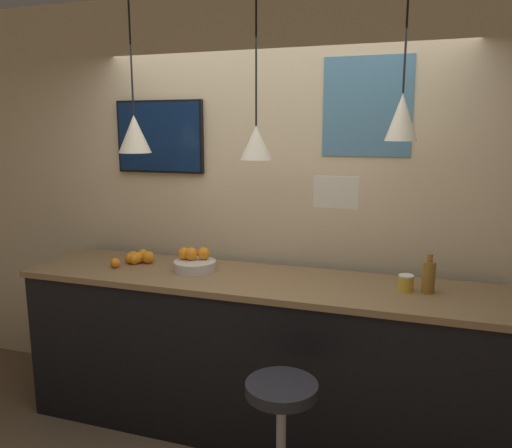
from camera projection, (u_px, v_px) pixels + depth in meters
The scene contains 13 objects.
back_wall at pixel (276, 205), 3.51m from camera, with size 8.00×0.06×2.90m.
service_counter at pixel (256, 355), 3.26m from camera, with size 3.08×0.70×1.04m.
bar_stool at pixel (281, 428), 2.52m from camera, with size 0.42×0.42×0.73m.
fruit_bowl at pixel (194, 262), 3.34m from camera, with size 0.28×0.28×0.15m.
orange_pile at pixel (136, 258), 3.50m from camera, with size 0.23×0.31×0.09m.
juice_bottle at pixel (429, 276), 2.86m from camera, with size 0.07×0.07×0.23m.
spread_jar at pixel (406, 283), 2.91m from camera, with size 0.09×0.09×0.09m.
pendant_lamp_left at pixel (134, 133), 3.25m from camera, with size 0.21×0.21×0.98m.
pendant_lamp_middle at pixel (256, 142), 3.00m from camera, with size 0.20×0.20×1.01m.
pendant_lamp_right at pixel (402, 116), 2.72m from camera, with size 0.18×0.18×0.89m.
mounted_tv at pixel (160, 137), 3.64m from camera, with size 0.69×0.04×0.52m.
hanging_menu_board at pixel (336, 192), 2.63m from camera, with size 0.24×0.01×0.17m.
wall_poster at pixel (367, 107), 3.17m from camera, with size 0.56×0.01×0.63m.
Camera 1 is at (0.95, -2.27, 1.98)m, focal length 35.00 mm.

